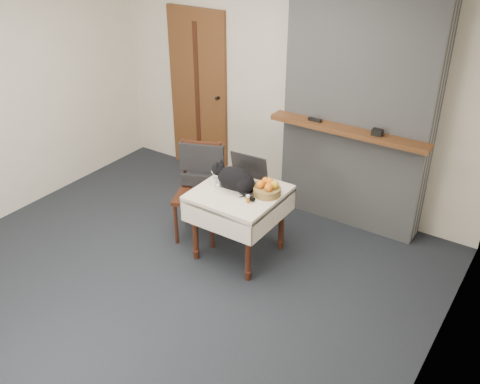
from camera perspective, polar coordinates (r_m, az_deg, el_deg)
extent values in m
plane|color=black|center=(5.08, -6.86, -8.82)|extent=(4.50, 4.50, 0.00)
cube|color=beige|center=(5.94, 4.99, 11.33)|extent=(4.50, 0.02, 2.60)
cube|color=beige|center=(3.51, 21.35, -4.02)|extent=(0.02, 4.00, 2.60)
cube|color=brown|center=(6.65, -4.45, 10.56)|extent=(0.82, 0.05, 2.00)
cube|color=#391F0F|center=(6.62, -4.61, 10.48)|extent=(0.06, 0.01, 1.70)
cylinder|color=black|center=(6.43, -2.40, 9.97)|extent=(0.04, 0.06, 0.04)
cube|color=gray|center=(5.46, 12.57, 9.12)|extent=(1.50, 0.30, 2.60)
cube|color=brown|center=(5.32, 11.35, 6.40)|extent=(1.62, 0.18, 0.05)
cube|color=black|center=(5.43, 8.00, 7.63)|extent=(0.14, 0.04, 0.03)
cube|color=black|center=(5.21, 14.44, 6.18)|extent=(0.10, 0.07, 0.06)
cylinder|color=#391F0F|center=(5.10, -4.80, -4.09)|extent=(0.06, 0.06, 0.64)
sphere|color=#391F0F|center=(5.23, -4.69, -6.29)|extent=(0.07, 0.07, 0.07)
cylinder|color=#391F0F|center=(4.81, 0.89, -6.27)|extent=(0.06, 0.06, 0.64)
sphere|color=#391F0F|center=(4.95, 0.87, -8.54)|extent=(0.07, 0.07, 0.07)
cylinder|color=#391F0F|center=(5.51, -0.98, -1.26)|extent=(0.06, 0.06, 0.64)
sphere|color=#391F0F|center=(5.63, -0.96, -3.37)|extent=(0.07, 0.07, 0.07)
cylinder|color=#391F0F|center=(5.24, 4.45, -3.09)|extent=(0.06, 0.06, 0.64)
sphere|color=#391F0F|center=(5.37, 4.35, -5.26)|extent=(0.07, 0.07, 0.07)
cube|color=beige|center=(4.97, -0.11, -0.20)|extent=(0.78, 0.78, 0.06)
cube|color=beige|center=(4.76, -2.69, -3.24)|extent=(0.78, 0.01, 0.22)
cube|color=beige|center=(5.31, 2.19, 0.46)|extent=(0.78, 0.01, 0.22)
cube|color=beige|center=(5.22, -3.63, -0.11)|extent=(0.01, 0.78, 0.22)
cube|color=beige|center=(4.85, 3.68, -2.56)|extent=(0.01, 0.78, 0.22)
cube|color=#B7B7BC|center=(5.01, 0.10, 0.62)|extent=(0.40, 0.29, 0.02)
cube|color=black|center=(5.01, 0.10, 0.75)|extent=(0.33, 0.20, 0.00)
cube|color=black|center=(5.07, 0.99, 2.75)|extent=(0.38, 0.09, 0.26)
cube|color=#ACCAFC|center=(5.07, 0.98, 2.74)|extent=(0.35, 0.08, 0.23)
ellipsoid|color=black|center=(4.93, -0.60, 1.43)|extent=(0.36, 0.21, 0.23)
ellipsoid|color=black|center=(4.89, 0.46, 0.89)|extent=(0.19, 0.21, 0.18)
sphere|color=black|center=(4.99, -2.33, 2.48)|extent=(0.13, 0.13, 0.13)
ellipsoid|color=white|center=(5.03, -2.73, 2.27)|extent=(0.06, 0.07, 0.06)
ellipsoid|color=white|center=(5.02, -2.00, 1.40)|extent=(0.06, 0.08, 0.09)
cone|color=black|center=(4.93, -2.49, 2.96)|extent=(0.04, 0.05, 0.05)
cone|color=black|center=(4.99, -2.00, 3.28)|extent=(0.04, 0.05, 0.05)
cylinder|color=black|center=(4.83, 0.75, -0.37)|extent=(0.20, 0.10, 0.04)
sphere|color=white|center=(5.02, -2.32, 0.73)|extent=(0.04, 0.04, 0.04)
sphere|color=white|center=(5.08, -1.77, 1.12)|extent=(0.04, 0.04, 0.04)
cylinder|color=silver|center=(5.04, -2.80, 1.08)|extent=(0.07, 0.07, 0.08)
cylinder|color=#A65C14|center=(4.76, 0.85, -0.82)|extent=(0.03, 0.03, 0.06)
cylinder|color=silver|center=(4.74, 0.85, -0.44)|extent=(0.04, 0.04, 0.01)
cylinder|color=olive|center=(4.89, 2.89, 0.10)|extent=(0.26, 0.26, 0.07)
sphere|color=orange|center=(4.85, 2.20, 0.85)|extent=(0.08, 0.08, 0.08)
sphere|color=orange|center=(4.80, 3.07, 0.52)|extent=(0.08, 0.08, 0.08)
sphere|color=orange|center=(4.89, 3.22, 1.07)|extent=(0.08, 0.08, 0.08)
sphere|color=yellow|center=(4.85, 3.72, 0.79)|extent=(0.08, 0.08, 0.08)
sphere|color=orange|center=(4.90, 2.74, 1.15)|extent=(0.08, 0.08, 0.08)
cube|color=black|center=(4.93, 1.59, -0.05)|extent=(0.11, 0.12, 0.01)
cube|color=#391F0F|center=(5.37, -4.49, -0.40)|extent=(0.57, 0.57, 0.04)
cylinder|color=#391F0F|center=(5.39, -6.85, -3.33)|extent=(0.04, 0.04, 0.47)
cylinder|color=#391F0F|center=(5.29, -2.99, -3.79)|extent=(0.04, 0.04, 0.47)
cylinder|color=#391F0F|center=(5.69, -5.71, -1.36)|extent=(0.04, 0.04, 0.47)
cylinder|color=#391F0F|center=(5.60, -2.04, -1.76)|extent=(0.04, 0.04, 0.47)
cylinder|color=#391F0F|center=(5.46, -5.96, 3.12)|extent=(0.04, 0.04, 0.52)
cylinder|color=#391F0F|center=(5.36, -2.14, 2.78)|extent=(0.04, 0.04, 0.52)
cube|color=#391F0F|center=(5.36, -4.10, 3.95)|extent=(0.36, 0.17, 0.29)
cube|color=black|center=(5.36, -4.12, 3.70)|extent=(0.45, 0.23, 0.29)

